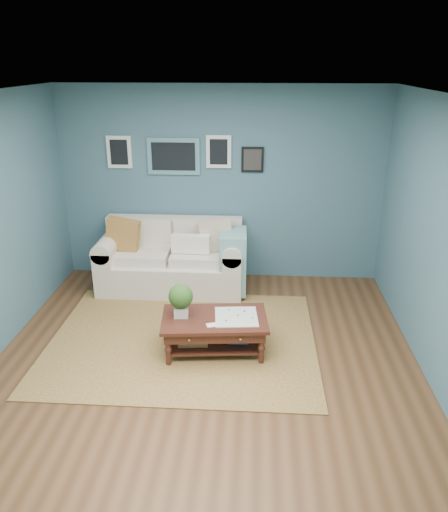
{
  "coord_description": "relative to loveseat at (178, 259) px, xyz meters",
  "views": [
    {
      "loc": [
        0.5,
        -4.3,
        3.0
      ],
      "look_at": [
        0.14,
        1.0,
        0.89
      ],
      "focal_mm": 35.0,
      "sensor_mm": 36.0,
      "label": 1
    }
  ],
  "objects": [
    {
      "name": "room_shell",
      "position": [
        0.54,
        -1.97,
        0.94
      ],
      "size": [
        5.0,
        5.02,
        2.7
      ],
      "color": "brown",
      "rests_on": "ground"
    },
    {
      "name": "area_rug",
      "position": [
        0.26,
        -1.43,
        -0.41
      ],
      "size": [
        2.99,
        2.39,
        0.01
      ],
      "primitive_type": "cube",
      "color": "brown",
      "rests_on": "ground"
    },
    {
      "name": "loveseat",
      "position": [
        0.0,
        0.0,
        0.0
      ],
      "size": [
        2.01,
        0.91,
        1.03
      ],
      "color": "beige",
      "rests_on": "ground"
    },
    {
      "name": "coffee_table",
      "position": [
        0.58,
        -1.63,
        -0.07
      ],
      "size": [
        1.18,
        0.76,
        0.79
      ],
      "rotation": [
        0.0,
        0.0,
        0.1
      ],
      "color": "#38190F",
      "rests_on": "ground"
    }
  ]
}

